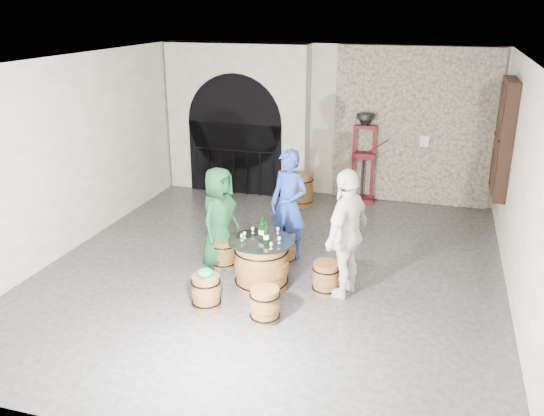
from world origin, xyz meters
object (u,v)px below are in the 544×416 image
(barrel_stool_right, at_px, (326,278))
(wine_bottle_left, at_px, (261,230))
(wine_bottle_center, at_px, (266,235))
(person_white, at_px, (347,233))
(barrel_stool_near_left, at_px, (206,291))
(wine_bottle_right, at_px, (263,230))
(person_blue, at_px, (289,205))
(barrel_stool_left, at_px, (223,253))
(barrel_stool_near_right, at_px, (265,305))
(corking_press, at_px, (364,152))
(side_barrel, at_px, (301,190))
(person_green, at_px, (219,217))
(barrel_table, at_px, (262,264))
(barrel_stool_far, at_px, (284,249))

(barrel_stool_right, height_order, wine_bottle_left, wine_bottle_left)
(barrel_stool_right, distance_m, wine_bottle_center, 1.08)
(barrel_stool_right, relative_size, person_white, 0.25)
(barrel_stool_near_left, distance_m, wine_bottle_right, 1.20)
(person_blue, distance_m, wine_bottle_left, 1.09)
(barrel_stool_left, bearing_deg, barrel_stool_near_left, -79.28)
(barrel_stool_near_right, bearing_deg, wine_bottle_right, 108.85)
(corking_press, bearing_deg, wine_bottle_left, -105.98)
(wine_bottle_right, bearing_deg, person_white, 3.65)
(barrel_stool_left, relative_size, person_blue, 0.26)
(side_barrel, height_order, corking_press, corking_press)
(person_white, distance_m, wine_bottle_center, 1.13)
(barrel_stool_near_right, xyz_separation_m, person_white, (0.88, 1.04, 0.71))
(barrel_stool_left, xyz_separation_m, person_white, (2.01, -0.36, 0.71))
(person_green, bearing_deg, person_white, -88.56)
(wine_bottle_left, distance_m, corking_press, 4.35)
(barrel_table, xyz_separation_m, barrel_stool_near_right, (0.33, -0.89, -0.14))
(barrel_table, relative_size, barrel_stool_right, 2.09)
(barrel_stool_near_left, xyz_separation_m, person_white, (1.77, 0.91, 0.71))
(person_green, bearing_deg, corking_press, -11.86)
(barrel_stool_left, bearing_deg, wine_bottle_right, -28.77)
(barrel_stool_left, height_order, wine_bottle_right, wine_bottle_right)
(person_green, bearing_deg, barrel_stool_far, -54.81)
(barrel_stool_near_right, relative_size, barrel_stool_near_left, 1.00)
(person_blue, bearing_deg, corking_press, 95.14)
(wine_bottle_left, distance_m, side_barrel, 3.71)
(barrel_stool_far, relative_size, wine_bottle_right, 1.43)
(barrel_stool_far, height_order, barrel_stool_right, same)
(barrel_stool_far, distance_m, wine_bottle_center, 1.22)
(person_blue, height_order, wine_bottle_right, person_blue)
(barrel_stool_far, bearing_deg, wine_bottle_left, -96.78)
(wine_bottle_right, height_order, side_barrel, wine_bottle_right)
(corking_press, bearing_deg, person_white, -89.47)
(wine_bottle_center, relative_size, wine_bottle_right, 1.00)
(barrel_stool_right, relative_size, barrel_stool_near_left, 1.00)
(barrel_stool_near_left, bearing_deg, barrel_stool_near_right, -7.95)
(person_white, bearing_deg, wine_bottle_center, -60.68)
(barrel_stool_far, bearing_deg, barrel_table, -94.68)
(barrel_stool_far, xyz_separation_m, barrel_stool_near_right, (0.25, -1.84, 0.00))
(wine_bottle_left, height_order, wine_bottle_center, same)
(barrel_stool_near_right, relative_size, wine_bottle_left, 1.43)
(barrel_table, height_order, person_green, person_green)
(barrel_table, relative_size, side_barrel, 1.43)
(barrel_stool_near_left, distance_m, person_blue, 2.15)
(person_white, bearing_deg, wine_bottle_left, -69.29)
(person_white, height_order, wine_bottle_left, person_white)
(wine_bottle_left, distance_m, wine_bottle_center, 0.21)
(barrel_stool_near_right, bearing_deg, person_white, 49.71)
(wine_bottle_right, bearing_deg, barrel_stool_near_right, -71.15)
(person_white, xyz_separation_m, wine_bottle_right, (-1.21, -0.08, -0.06))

